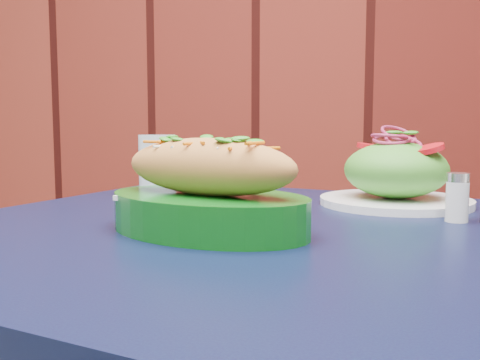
# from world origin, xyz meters

# --- Properties ---
(cafe_table) EXTENTS (0.98, 0.98, 0.75)m
(cafe_table) POSITION_xyz_m (-0.19, 1.75, 0.66)
(cafe_table) COLOR black
(cafe_table) RESTS_ON ground
(banh_mi_basket) EXTENTS (0.32, 0.26, 0.12)m
(banh_mi_basket) POSITION_xyz_m (-0.22, 1.69, 0.80)
(banh_mi_basket) COLOR #0B5813
(banh_mi_basket) RESTS_ON cafe_table
(salad_plate) EXTENTS (0.25, 0.25, 0.12)m
(salad_plate) POSITION_xyz_m (0.02, 1.97, 0.80)
(salad_plate) COLOR white
(salad_plate) RESTS_ON cafe_table
(water_glass) EXTENTS (0.07, 0.07, 0.11)m
(water_glass) POSITION_xyz_m (-0.41, 2.01, 0.81)
(water_glass) COLOR silver
(water_glass) RESTS_ON cafe_table
(salt_shaker) EXTENTS (0.03, 0.03, 0.07)m
(salt_shaker) POSITION_xyz_m (0.09, 1.82, 0.78)
(salt_shaker) COLOR white
(salt_shaker) RESTS_ON cafe_table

